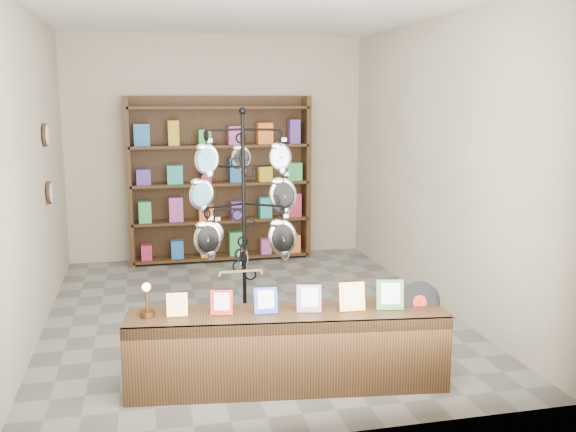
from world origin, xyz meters
name	(u,v)px	position (x,y,z in m)	size (l,w,h in m)	color
ground	(250,313)	(0.00, 0.00, 0.00)	(5.00, 5.00, 0.00)	slate
room_envelope	(248,132)	(0.00, 0.00, 1.85)	(5.00, 5.00, 5.00)	#B8A994
display_tree	(244,204)	(-0.12, -0.44, 1.21)	(1.07, 0.95, 2.09)	black
front_shelf	(287,349)	(0.00, -1.73, 0.30)	(2.44, 0.79, 0.85)	black
back_shelving	(220,185)	(0.00, 2.30, 1.03)	(2.42, 0.36, 2.20)	black
wall_clocks	(47,164)	(-1.97, 0.80, 1.50)	(0.03, 0.24, 0.84)	black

